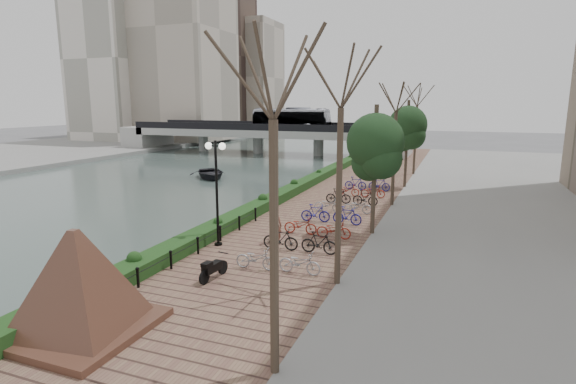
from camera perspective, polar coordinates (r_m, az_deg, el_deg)
The scene contains 14 objects.
ground at distance 19.20m, azimuth -19.74°, elevation -11.04°, with size 220.00×220.00×0.00m, color #59595B.
river_water at distance 47.34m, azimuth -13.98°, elevation 2.32°, with size 30.00×130.00×0.02m, color #3F4F4B.
promenade at distance 32.52m, azimuth 6.41°, elevation -0.93°, with size 8.00×75.00×0.50m, color brown.
hedge at distance 35.72m, azimuth 2.17°, elevation 1.12°, with size 1.10×56.00×0.60m, color #173B15.
chain_fence at distance 19.58m, azimuth -12.93°, elevation -7.56°, with size 0.10×14.10×0.70m.
granite_monument at distance 14.43m, azimuth -25.14°, elevation -10.16°, with size 5.85×5.85×3.07m.
lamppost at distance 20.71m, azimuth -9.12°, elevation 2.69°, with size 1.02×0.32×4.91m.
motorcycle at distance 17.42m, azimuth -9.42°, elevation -9.46°, with size 0.45×1.44×0.90m, color black, non-canonical shape.
pedestrian at distance 21.38m, azimuth -1.58°, elevation -4.37°, with size 0.59×0.39×1.63m, color brown.
bicycle_parking at distance 26.09m, azimuth 6.15°, elevation -2.33°, with size 2.40×19.89×1.00m.
street_trees at distance 26.49m, azimuth 12.32°, elevation 3.65°, with size 3.20×37.12×6.80m.
bridge at distance 63.89m, azimuth -2.98°, elevation 7.90°, with size 36.00×10.77×6.50m.
boat at distance 43.40m, azimuth -9.86°, elevation 2.39°, with size 3.46×4.85×1.00m, color black.
far_buildings at distance 96.06m, azimuth -13.60°, elevation 16.33°, with size 35.00×38.00×38.00m.
Camera 1 is at (11.91, -13.30, 7.06)m, focal length 28.00 mm.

